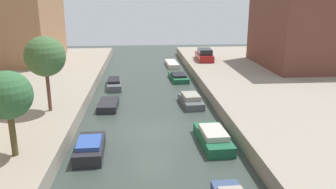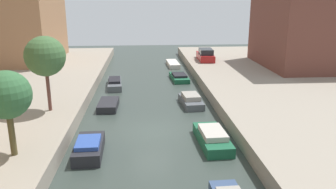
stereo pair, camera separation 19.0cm
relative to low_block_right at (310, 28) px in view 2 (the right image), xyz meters
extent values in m
plane|color=#333D38|center=(-18.00, -16.06, -5.21)|extent=(84.00, 84.00, 0.00)
cube|color=brown|center=(0.00, 0.00, 0.00)|extent=(10.00, 11.72, 8.41)
cylinder|color=brown|center=(-24.95, -20.99, -3.07)|extent=(0.30, 0.30, 2.27)
sphere|color=#326238|center=(-24.95, -20.99, -1.13)|extent=(2.32, 2.32, 2.32)
cylinder|color=brown|center=(-24.95, -14.12, -2.79)|extent=(0.24, 0.24, 2.82)
sphere|color=#3C6236|center=(-24.95, -14.12, -0.45)|extent=(2.67, 2.67, 2.67)
cube|color=maroon|center=(-10.79, 4.41, -3.81)|extent=(1.90, 4.79, 0.79)
cube|color=#1E2328|center=(-10.79, 4.06, -3.09)|extent=(1.62, 2.66, 0.65)
cube|color=#232328|center=(-21.63, -19.14, -4.86)|extent=(1.59, 3.49, 0.70)
cube|color=#2D4C9E|center=(-21.63, -19.35, -4.39)|extent=(1.32, 1.93, 0.23)
cube|color=#232328|center=(-21.34, -10.92, -4.93)|extent=(1.54, 3.11, 0.56)
cube|color=#4C5156|center=(-21.34, -4.19, -4.91)|extent=(1.63, 4.58, 0.59)
cube|color=black|center=(-21.34, -4.22, -4.49)|extent=(1.28, 2.55, 0.24)
cube|color=#195638|center=(-14.47, -18.27, -4.90)|extent=(1.76, 4.31, 0.61)
cube|color=#B2ADA3|center=(-14.47, -18.36, -4.44)|extent=(1.44, 2.39, 0.32)
cube|color=#4C5156|center=(-14.67, -10.60, -4.93)|extent=(1.75, 3.65, 0.54)
cube|color=gray|center=(-14.67, -10.53, -4.48)|extent=(1.40, 2.04, 0.37)
cube|color=#195638|center=(-14.70, -1.74, -4.97)|extent=(1.87, 4.18, 0.47)
cube|color=black|center=(-14.70, -1.89, -4.63)|extent=(1.50, 2.33, 0.22)
cube|color=beige|center=(-14.68, 5.94, -4.94)|extent=(1.51, 4.46, 0.53)
camera|label=1|loc=(-18.72, -36.76, 3.26)|focal=36.18mm
camera|label=2|loc=(-18.53, -36.77, 3.26)|focal=36.18mm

